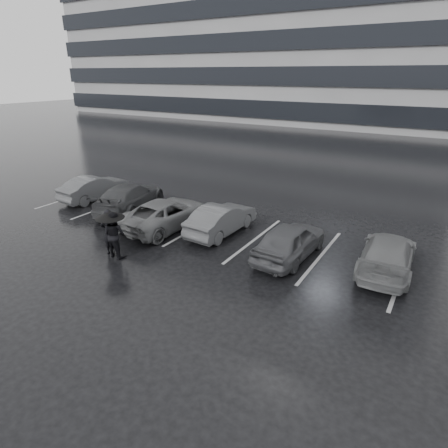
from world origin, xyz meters
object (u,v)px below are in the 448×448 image
pedestrian_right (115,235)px  car_west_c (130,197)px  car_west_a (221,219)px  car_east (387,254)px  car_main (290,240)px  car_west_d (95,188)px  car_west_b (166,213)px  pedestrian_left (110,232)px

pedestrian_right → car_west_c: bearing=-53.2°
car_west_c → pedestrian_right: 5.16m
car_west_a → car_east: 6.61m
car_west_a → car_west_c: car_west_c is taller
car_main → car_west_d: bearing=-1.8°
car_west_b → car_east: size_ratio=1.10×
car_west_a → car_west_d: (-8.26, 0.31, 0.01)m
car_west_b → car_west_c: bearing=-12.7°
car_west_b → car_west_d: bearing=-8.1°
car_west_a → car_east: (6.60, 0.21, -0.03)m
car_west_b → car_main: bearing=-176.9°
car_west_a → car_east: bearing=-176.5°
car_west_a → car_west_d: bearing=-0.5°
car_main → car_west_b: bearing=3.9°
car_west_a → car_west_b: size_ratio=0.84×
car_west_a → car_main: bearing=171.3°
car_west_b → car_west_d: car_west_d is taller
car_main → pedestrian_right: (-5.53, -3.33, 0.21)m
car_main → car_east: size_ratio=0.93×
car_main → car_west_a: (-3.36, 0.62, -0.03)m
car_west_d → car_main: bearing=178.5°
car_west_c → car_west_d: size_ratio=1.20×
car_main → car_west_d: car_main is taller
car_west_b → pedestrian_right: bearing=96.4°
car_main → car_west_c: (-8.76, 0.67, 0.01)m
car_main → car_west_b: 5.78m
car_west_d → car_west_b: bearing=173.0°
car_west_c → pedestrian_right: pedestrian_right is taller
car_west_b → car_west_a: bearing=-161.2°
car_main → car_west_b: (-5.77, -0.11, -0.03)m
car_west_c → pedestrian_left: bearing=111.8°
pedestrian_right → car_west_b: bearing=-87.7°
pedestrian_right → car_east: bearing=-156.7°
car_west_b → pedestrian_right: 3.24m
car_west_c → pedestrian_left: pedestrian_left is taller
pedestrian_left → car_west_c: bearing=-90.2°
car_main → car_west_a: size_ratio=1.02×
car_west_c → car_west_d: car_west_c is taller
car_west_c → car_east: 12.01m
car_west_c → pedestrian_right: size_ratio=2.65×
car_main → car_east: bearing=-162.9°
car_east → pedestrian_left: size_ratio=2.34×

